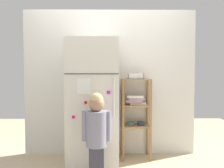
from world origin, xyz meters
TOP-DOWN VIEW (x-y plane):
  - ground_plane at (0.00, 0.00)m, footprint 6.00×6.00m
  - kitchen_wall_back at (0.00, 0.38)m, footprint 2.54×0.03m
  - refrigerator at (-0.22, 0.02)m, footprint 0.65×0.70m
  - child_standing at (-0.15, -0.51)m, footprint 0.32×0.24m
  - pantry_shelf_unit at (0.37, 0.21)m, footprint 0.41×0.28m
  - fruit_bin at (0.37, 0.24)m, footprint 0.22×0.16m

SIDE VIEW (x-z plane):
  - ground_plane at x=0.00m, z-range 0.00..0.00m
  - child_standing at x=-0.15m, z-range 0.11..1.10m
  - pantry_shelf_unit at x=0.37m, z-range 0.14..1.27m
  - refrigerator at x=-0.22m, z-range 0.00..1.65m
  - kitchen_wall_back at x=0.00m, z-range 0.00..2.15m
  - fruit_bin at x=0.37m, z-range 1.13..1.22m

